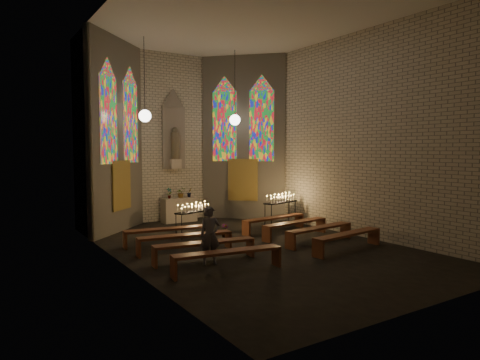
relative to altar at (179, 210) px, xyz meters
name	(u,v)px	position (x,y,z in m)	size (l,w,h in m)	color
floor	(253,247)	(0.00, -5.45, -0.50)	(12.00, 12.00, 0.00)	black
room	(202,130)	(0.00, -2.08, 3.22)	(8.22, 12.43, 7.00)	beige
altar	(179,210)	(0.00, 0.00, 0.00)	(1.40, 0.60, 1.00)	#BAAB98
flower_vase_left	(169,193)	(-0.44, -0.03, 0.72)	(0.23, 0.16, 0.45)	#4C723F
flower_vase_center	(181,193)	(0.08, -0.02, 0.71)	(0.39, 0.33, 0.43)	#4C723F
flower_vase_right	(189,193)	(0.48, -0.02, 0.70)	(0.22, 0.17, 0.39)	#4C723F
aisle_flower_pot	(225,231)	(0.00, -3.75, -0.27)	(0.25, 0.25, 0.45)	#4C723F
votive_stand_left	(194,209)	(-0.80, -3.00, 0.43)	(1.52, 0.79, 1.09)	black
votive_stand_right	(281,200)	(2.88, -3.13, 0.54)	(1.69, 0.81, 1.21)	black
pew_left_0	(169,231)	(-2.07, -3.80, -0.06)	(2.81, 0.76, 0.54)	brown
pew_right_0	(274,219)	(2.07, -3.80, -0.06)	(2.81, 0.76, 0.54)	brown
pew_left_1	(185,238)	(-2.07, -5.00, -0.06)	(2.81, 0.76, 0.54)	brown
pew_right_1	(295,224)	(2.07, -5.00, -0.06)	(2.81, 0.76, 0.54)	brown
pew_left_2	(205,245)	(-2.07, -6.20, -0.06)	(2.81, 0.76, 0.54)	brown
pew_right_2	(320,230)	(2.07, -6.20, -0.06)	(2.81, 0.76, 0.54)	brown
pew_left_3	(228,254)	(-2.07, -7.40, -0.06)	(2.81, 0.76, 0.54)	brown
pew_right_3	(348,236)	(2.07, -7.40, -0.06)	(2.81, 0.76, 0.54)	brown
visitor	(210,235)	(-2.08, -6.54, 0.26)	(0.55, 0.36, 1.52)	#56545F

